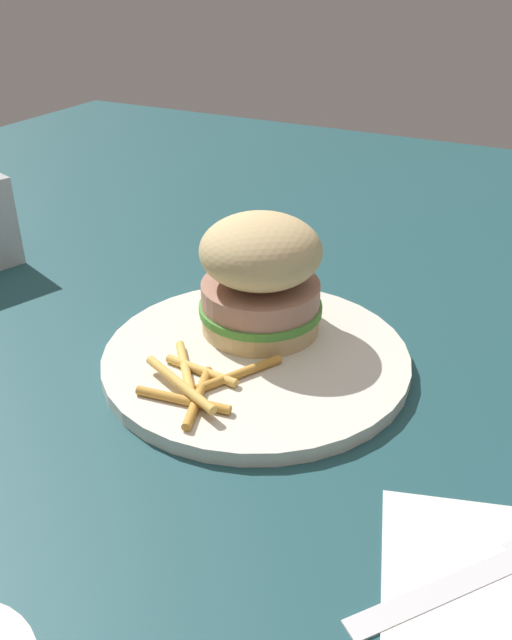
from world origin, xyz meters
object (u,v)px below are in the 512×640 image
fries_pile (198,382)px  napkin (483,573)px  plate (256,358)px  fork (486,569)px  sandwich (261,275)px

fries_pile → napkin: bearing=73.7°
plate → fork: bearing=58.5°
sandwich → napkin: bearing=53.2°
fries_pile → napkin: fries_pile is taller
fork → sandwich: bearing=-126.5°
fries_pile → napkin: 0.23m
plate → sandwich: (-0.04, -0.01, 0.06)m
napkin → fork: (-0.00, 0.00, 0.00)m
sandwich → fries_pile: 0.11m
plate → fries_pile: bearing=-13.7°
plate → napkin: bearing=58.1°
sandwich → napkin: sandwich is taller
fries_pile → fork: bearing=74.1°
plate → fork: size_ratio=1.71×
fries_pile → napkin: (0.07, 0.22, -0.02)m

